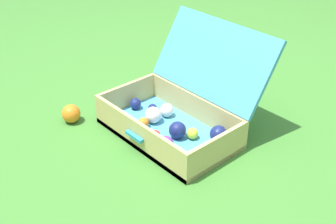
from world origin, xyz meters
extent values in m
plane|color=#3D7A2D|center=(0.00, 0.00, 0.00)|extent=(16.00, 16.00, 0.00)
cube|color=#4799C6|center=(0.04, -0.05, 0.01)|extent=(0.66, 0.38, 0.03)
cube|color=tan|center=(-0.28, -0.05, 0.08)|extent=(0.02, 0.38, 0.15)
cube|color=tan|center=(0.36, -0.05, 0.08)|extent=(0.02, 0.38, 0.15)
cube|color=tan|center=(0.04, -0.24, 0.08)|extent=(0.62, 0.02, 0.15)
cube|color=tan|center=(0.04, 0.13, 0.08)|extent=(0.62, 0.02, 0.15)
cube|color=#4799C6|center=(0.04, 0.24, 0.32)|extent=(0.66, 0.22, 0.33)
cube|color=teal|center=(0.04, -0.26, 0.08)|extent=(0.11, 0.02, 0.02)
sphere|color=white|center=(-0.06, 0.03, 0.06)|extent=(0.07, 0.07, 0.07)
sphere|color=#CCDB38|center=(0.17, -0.01, 0.05)|extent=(0.05, 0.05, 0.05)
sphere|color=purple|center=(0.16, -0.17, 0.06)|extent=(0.08, 0.08, 0.08)
sphere|color=orange|center=(-0.06, -0.12, 0.05)|extent=(0.05, 0.05, 0.05)
sphere|color=red|center=(0.06, -0.14, 0.05)|extent=(0.05, 0.05, 0.05)
sphere|color=navy|center=(-0.22, -0.04, 0.05)|extent=(0.06, 0.06, 0.06)
sphere|color=navy|center=(0.11, -0.06, 0.07)|extent=(0.08, 0.08, 0.08)
sphere|color=white|center=(-0.06, -0.06, 0.07)|extent=(0.08, 0.08, 0.08)
sphere|color=#CCDB38|center=(0.30, -0.13, 0.05)|extent=(0.06, 0.06, 0.06)
sphere|color=navy|center=(-0.14, 0.00, 0.05)|extent=(0.05, 0.05, 0.05)
sphere|color=navy|center=(0.26, 0.06, 0.07)|extent=(0.08, 0.08, 0.08)
sphere|color=orange|center=(-0.37, -0.34, 0.05)|extent=(0.09, 0.09, 0.09)
camera|label=1|loc=(1.35, -1.22, 1.19)|focal=46.68mm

